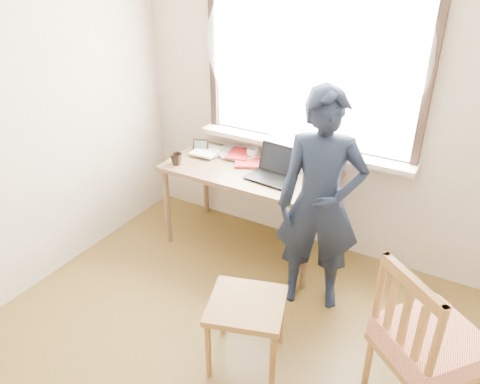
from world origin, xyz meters
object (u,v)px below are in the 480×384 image
Objects in this scene: work_chair at (246,312)px; laptop at (274,170)px; mug_white at (253,153)px; mug_dark at (176,159)px; desk at (249,178)px; person at (320,204)px; side_chair at (427,345)px.

laptop is at bearing 108.65° from work_chair.
mug_dark is (-0.49, -0.45, 0.01)m from mug_white.
desk is 0.63m from mug_dark.
mug_dark is (-0.58, -0.23, 0.13)m from desk.
mug_dark is 1.34m from person.
work_chair is at bearing -61.70° from desk.
person reaches higher than desk.
desk is 0.28m from laptop.
laptop is 0.41m from mug_white.
mug_white is 0.20× the size of work_chair.
work_chair is at bearing -71.35° from laptop.
desk is 1.35× the size of side_chair.
side_chair reaches higher than work_chair.
mug_white is 2.15m from side_chair.
laptop is 0.37× the size of side_chair.
laptop is 1.74m from side_chair.
laptop is 3.59× the size of mug_dark.
laptop is at bearing 127.59° from person.
person is (1.34, -0.13, 0.02)m from mug_dark.
laptop is at bearing 13.81° from mug_dark.
work_chair is (0.38, -1.12, -0.42)m from laptop.
laptop is 1.25m from work_chair.
mug_dark is 0.19× the size of work_chair.
desk is at bearing -68.27° from mug_white.
mug_white is (-0.33, 0.24, -0.01)m from laptop.
mug_white reaches higher than desk.
mug_white is at bearing 144.10° from side_chair.
mug_white is 1.58m from work_chair.
laptop is at bearing 144.35° from side_chair.
side_chair is 0.64× the size of person.
laptop is 3.44× the size of mug_white.
desk is 1.33m from work_chair.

